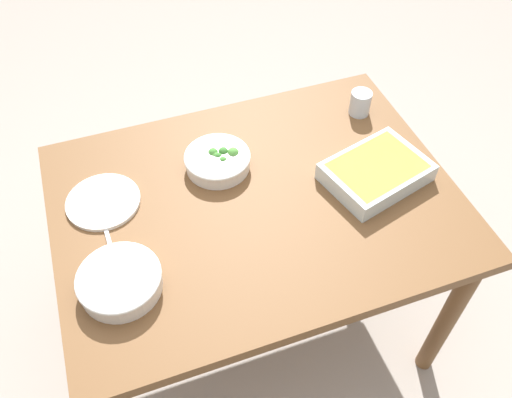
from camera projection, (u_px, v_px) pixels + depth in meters
ground_plane at (256, 318)px, 2.16m from camera, size 6.00×6.00×0.00m
dining_table at (256, 218)px, 1.67m from camera, size 1.20×0.90×0.74m
stew_bowl at (120, 281)px, 1.37m from camera, size 0.22×0.22×0.06m
broccoli_bowl at (218, 160)px, 1.66m from camera, size 0.21×0.21×0.07m
baking_dish at (376, 171)px, 1.63m from camera, size 0.35×0.29×0.06m
drink_cup at (360, 104)px, 1.83m from camera, size 0.07×0.07×0.08m
side_plate at (103, 202)px, 1.58m from camera, size 0.22×0.22×0.01m
spoon_by_stew at (112, 277)px, 1.42m from camera, size 0.09×0.17×0.01m
fork_on_table at (107, 235)px, 1.51m from camera, size 0.03×0.18×0.01m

